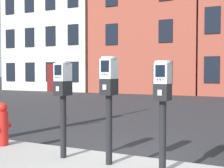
{
  "coord_description": "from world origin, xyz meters",
  "views": [
    {
      "loc": [
        1.44,
        -3.88,
        1.4
      ],
      "look_at": [
        -0.22,
        -0.23,
        1.25
      ],
      "focal_mm": 46.0,
      "sensor_mm": 36.0,
      "label": 1
    }
  ],
  "objects": [
    {
      "name": "parking_meter_near_kerb",
      "position": [
        -0.97,
        -0.33,
        1.13
      ],
      "size": [
        0.23,
        0.26,
        1.43
      ],
      "rotation": [
        0.0,
        0.0,
        -1.62
      ],
      "color": "black",
      "rests_on": "sidewalk_slab"
    },
    {
      "name": "parking_meter_end_of_row",
      "position": [
        0.53,
        -0.33,
        1.12
      ],
      "size": [
        0.23,
        0.26,
        1.41
      ],
      "rotation": [
        0.0,
        0.0,
        -1.62
      ],
      "color": "black",
      "rests_on": "sidewalk_slab"
    },
    {
      "name": "townhouse_cream_stone",
      "position": [
        -12.99,
        17.42,
        5.49
      ],
      "size": [
        8.09,
        6.44,
        10.98
      ],
      "color": "beige",
      "rests_on": "ground_plane"
    },
    {
      "name": "townhouse_orange_brick",
      "position": [
        -4.94,
        17.21,
        5.29
      ],
      "size": [
        7.57,
        6.02,
        10.58
      ],
      "color": "brown",
      "rests_on": "ground_plane"
    },
    {
      "name": "parking_meter_twin_adjacent",
      "position": [
        -0.22,
        -0.33,
        1.16
      ],
      "size": [
        0.23,
        0.26,
        1.48
      ],
      "rotation": [
        0.0,
        0.0,
        -1.62
      ],
      "color": "black",
      "rests_on": "sidewalk_slab"
    },
    {
      "name": "fire_hydrant",
      "position": [
        -2.35,
        -0.16,
        0.51
      ],
      "size": [
        0.2,
        0.36,
        0.75
      ],
      "color": "red",
      "rests_on": "sidewalk_slab"
    }
  ]
}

